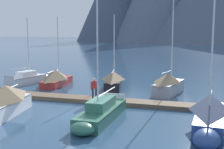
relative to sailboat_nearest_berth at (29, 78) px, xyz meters
name	(u,v)px	position (x,y,z in m)	size (l,w,h in m)	color
ground_plane	(81,115)	(11.15, -9.46, -0.57)	(700.00, 700.00, 0.00)	#2D4C6B
mountain_shoulder_ridge	(185,3)	(-6.79, 187.76, 25.98)	(95.65, 95.65, 50.08)	slate
dock	(103,101)	(11.15, -5.46, -0.42)	(24.37, 2.92, 0.30)	brown
sailboat_nearest_berth	(29,78)	(0.00, 0.00, 0.00)	(2.48, 5.78, 7.22)	silver
sailboat_second_berth	(57,78)	(3.52, 0.20, 0.24)	(2.73, 6.68, 7.23)	#B2332D
sailboat_mid_dock_port	(1,103)	(6.50, -11.76, 0.42)	(3.05, 7.05, 9.05)	white
sailboat_mid_dock_starboard	(114,80)	(9.74, 0.78, 0.28)	(3.30, 6.99, 7.37)	black
sailboat_far_berth	(100,112)	(12.87, -10.15, -0.02)	(2.04, 6.93, 9.07)	#336B56
sailboat_outer_slip	(169,83)	(15.50, -0.02, 0.36)	(2.39, 5.86, 8.60)	#93939E
sailboat_end_of_dock	(210,114)	(19.42, -9.65, 0.38)	(1.78, 6.87, 7.27)	navy
person_on_dock	(94,87)	(10.54, -5.82, 0.69)	(0.55, 0.35, 1.69)	#232328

